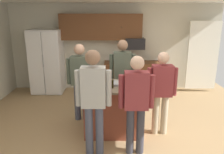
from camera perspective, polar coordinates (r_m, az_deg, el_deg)
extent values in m
plane|color=tan|center=(4.66, 0.95, -13.40)|extent=(7.04, 7.04, 0.00)
cube|color=beige|center=(6.94, 0.63, 7.63)|extent=(6.40, 0.10, 2.60)
cube|color=white|center=(7.10, 22.22, 5.03)|extent=(0.90, 0.06, 2.00)
cube|color=brown|center=(6.69, -2.85, 12.69)|extent=(2.40, 0.35, 0.75)
sphere|color=#4C3823|center=(6.50, 2.49, 12.61)|extent=(0.04, 0.04, 0.04)
cube|color=brown|center=(6.84, 5.67, 0.15)|extent=(1.80, 0.60, 0.90)
sphere|color=#4C3823|center=(6.60, 9.82, -0.58)|extent=(0.04, 0.04, 0.04)
cube|color=white|center=(6.89, -16.27, 3.83)|extent=(0.89, 0.70, 1.86)
cube|color=white|center=(6.61, -19.00, 3.13)|extent=(0.42, 0.04, 1.78)
cube|color=white|center=(6.48, -15.25, 3.19)|extent=(0.42, 0.04, 1.78)
cylinder|color=#B2B2B7|center=(6.49, -17.29, 3.90)|extent=(0.02, 0.02, 0.35)
cube|color=black|center=(6.66, 5.88, 8.51)|extent=(0.56, 0.40, 0.32)
cube|color=brown|center=(4.41, 0.00, -8.38)|extent=(1.03, 0.74, 0.93)
cube|color=#756651|center=(4.24, 0.00, -2.37)|extent=(1.17, 0.88, 0.04)
cylinder|color=tan|center=(4.46, 11.10, -9.43)|extent=(0.13, 0.13, 0.79)
cylinder|color=tan|center=(4.50, 13.25, -9.36)|extent=(0.13, 0.13, 0.79)
cube|color=maroon|center=(4.24, 12.70, -0.92)|extent=(0.38, 0.22, 0.59)
sphere|color=beige|center=(4.14, 13.06, 4.81)|extent=(0.21, 0.21, 0.21)
cylinder|color=maroon|center=(4.20, 9.49, -1.20)|extent=(0.09, 0.09, 0.53)
cylinder|color=maroon|center=(4.30, 15.81, -1.17)|extent=(0.09, 0.09, 0.53)
cylinder|color=#383842|center=(3.81, 4.66, -13.58)|extent=(0.13, 0.13, 0.81)
cylinder|color=#383842|center=(3.83, 7.27, -13.51)|extent=(0.13, 0.13, 0.81)
cube|color=maroon|center=(3.53, 6.29, -3.45)|extent=(0.38, 0.22, 0.61)
sphere|color=beige|center=(3.41, 6.51, 3.61)|extent=(0.22, 0.22, 0.22)
cylinder|color=maroon|center=(3.52, 2.39, -3.77)|extent=(0.09, 0.09, 0.55)
cylinder|color=maroon|center=(3.57, 10.12, -3.71)|extent=(0.09, 0.09, 0.55)
cylinder|color=#4C5166|center=(3.78, -5.87, -13.46)|extent=(0.13, 0.13, 0.86)
cylinder|color=#4C5166|center=(3.77, -3.22, -13.51)|extent=(0.13, 0.13, 0.86)
cube|color=#B7B7B2|center=(3.47, -4.81, -2.60)|extent=(0.38, 0.22, 0.64)
sphere|color=#8C664C|center=(3.35, -4.99, 5.01)|extent=(0.23, 0.23, 0.23)
cylinder|color=#B7B7B2|center=(3.50, -8.72, -2.85)|extent=(0.09, 0.09, 0.58)
cylinder|color=#B7B7B2|center=(3.46, -0.84, -2.89)|extent=(0.09, 0.09, 0.58)
cylinder|color=#4C5166|center=(5.14, 1.60, -5.33)|extent=(0.13, 0.13, 0.85)
cylinder|color=#4C5166|center=(5.15, 3.50, -5.33)|extent=(0.13, 0.13, 0.85)
cube|color=#4C5647|center=(4.92, 2.66, 2.79)|extent=(0.38, 0.22, 0.64)
sphere|color=#8C664C|center=(4.84, 2.73, 8.15)|extent=(0.23, 0.23, 0.23)
cylinder|color=#4C5647|center=(4.92, -0.14, 2.58)|extent=(0.09, 0.09, 0.57)
cylinder|color=#4C5647|center=(4.95, 5.44, 2.57)|extent=(0.09, 0.09, 0.57)
cylinder|color=#4C5166|center=(4.99, -8.85, -6.35)|extent=(0.13, 0.13, 0.82)
cylinder|color=#4C5166|center=(4.97, -6.90, -6.38)|extent=(0.13, 0.13, 0.82)
cube|color=#4C5647|center=(4.76, -8.19, 1.67)|extent=(0.38, 0.22, 0.61)
sphere|color=tan|center=(4.68, -8.40, 7.01)|extent=(0.22, 0.22, 0.22)
cylinder|color=#4C5647|center=(4.81, -11.02, 1.43)|extent=(0.09, 0.09, 0.55)
cylinder|color=#4C5647|center=(4.74, -5.31, 1.45)|extent=(0.09, 0.09, 0.55)
cylinder|color=black|center=(4.04, -1.58, -1.81)|extent=(0.06, 0.06, 0.16)
cylinder|color=white|center=(4.16, 5.68, -1.74)|extent=(0.08, 0.08, 0.11)
torus|color=white|center=(4.16, 6.44, -1.67)|extent=(0.06, 0.01, 0.06)
cylinder|color=black|center=(4.16, -3.42, -1.34)|extent=(0.07, 0.07, 0.16)
cylinder|color=black|center=(4.26, -5.32, -1.06)|extent=(0.07, 0.07, 0.14)
cylinder|color=black|center=(3.99, 3.36, -2.29)|extent=(0.08, 0.08, 0.13)
cylinder|color=#4C6B99|center=(3.97, -4.06, -2.62)|extent=(0.08, 0.08, 0.10)
torus|color=#4C6B99|center=(3.97, -3.29, -2.56)|extent=(0.06, 0.01, 0.06)
cylinder|color=black|center=(4.06, -0.03, -1.78)|extent=(0.07, 0.07, 0.15)
cube|color=#B7B7BC|center=(4.28, 0.58, -1.77)|extent=(0.44, 0.30, 0.02)
cube|color=#A8A8AD|center=(4.27, 0.58, -1.52)|extent=(0.44, 0.30, 0.02)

